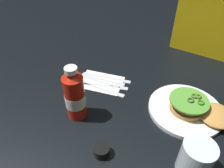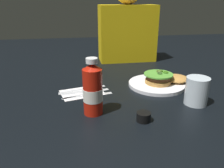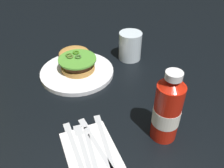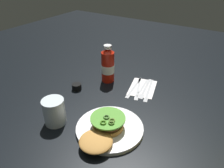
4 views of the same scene
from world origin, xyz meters
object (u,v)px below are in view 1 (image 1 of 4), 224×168
ketchup_bottle (75,96)px  spoon_utensil (107,83)px  water_glass (195,158)px  diner_person (222,8)px  napkin (100,82)px  condiment_cup (102,151)px  fork_utensil (106,80)px  butter_knife (103,89)px  dinner_plate (185,109)px  steak_knife (109,78)px  table_knife (105,85)px  burger_sandwich (198,108)px

ketchup_bottle → spoon_utensil: ketchup_bottle is taller
water_glass → diner_person: diner_person is taller
napkin → diner_person: bearing=58.6°
condiment_cup → fork_utensil: size_ratio=0.24×
butter_knife → diner_person: 0.66m
dinner_plate → ketchup_bottle: bearing=-145.5°
ketchup_bottle → steak_knife: 0.25m
ketchup_bottle → table_knife: size_ratio=0.97×
dinner_plate → ketchup_bottle: size_ratio=1.29×
dinner_plate → steak_knife: (-0.33, 0.01, -0.00)m
water_glass → napkin: 0.47m
burger_sandwich → condiment_cup: burger_sandwich is taller
butter_knife → fork_utensil: (-0.02, 0.05, 0.00)m
condiment_cup → water_glass: bearing=21.4°
ketchup_bottle → fork_utensil: (-0.02, 0.21, -0.08)m
burger_sandwich → fork_utensil: size_ratio=1.11×
butter_knife → fork_utensil: size_ratio=1.06×
water_glass → table_knife: (-0.40, 0.17, -0.05)m
fork_utensil → ketchup_bottle: bearing=-85.3°
butter_knife → diner_person: (0.28, 0.55, 0.21)m
napkin → steak_knife: bearing=68.4°
spoon_utensil → steak_knife: same height
dinner_plate → diner_person: bearing=93.3°
dinner_plate → water_glass: size_ratio=2.43×
table_knife → spoon_utensil: 0.01m
burger_sandwich → fork_utensil: bearing=-178.9°
burger_sandwich → table_knife: bearing=-174.0°
dinner_plate → condiment_cup: bearing=-117.5°
fork_utensil → steak_knife: bearing=83.4°
burger_sandwich → ketchup_bottle: size_ratio=1.10×
dinner_plate → table_knife: bearing=-173.3°
ketchup_bottle → condiment_cup: bearing=-27.5°
butter_knife → fork_utensil: same height
water_glass → diner_person: 0.73m
dinner_plate → burger_sandwich: burger_sandwich is taller
steak_knife → diner_person: diner_person is taller
ketchup_bottle → fork_utensil: bearing=94.7°
steak_knife → diner_person: bearing=57.8°
dinner_plate → napkin: bearing=-175.3°
spoon_utensil → diner_person: diner_person is taller
dinner_plate → water_glass: (0.08, -0.21, 0.05)m
dinner_plate → condiment_cup: condiment_cup is taller
condiment_cup → spoon_utensil: 0.32m
burger_sandwich → diner_person: (-0.07, 0.49, 0.18)m
ketchup_bottle → spoon_utensil: (-0.00, 0.19, -0.08)m
condiment_cup → burger_sandwich: bearing=56.9°
water_glass → condiment_cup: (-0.24, -0.09, -0.04)m
fork_utensil → butter_knife: bearing=-69.0°
burger_sandwich → condiment_cup: size_ratio=4.60×
spoon_utensil → ketchup_bottle: bearing=-88.8°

